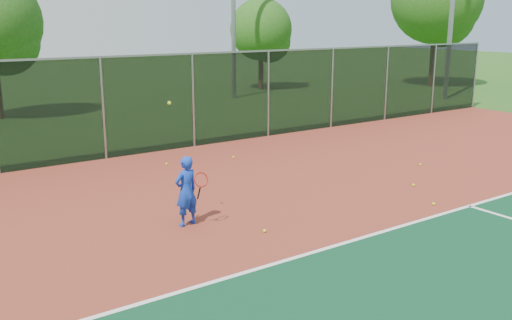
{
  "coord_description": "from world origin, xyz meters",
  "views": [
    {
      "loc": [
        -8.8,
        -4.18,
        4.06
      ],
      "look_at": [
        -2.4,
        5.0,
        1.3
      ],
      "focal_mm": 40.0,
      "sensor_mm": 36.0,
      "label": 1
    }
  ],
  "objects": [
    {
      "name": "court_apron",
      "position": [
        0.0,
        2.0,
        0.01
      ],
      "size": [
        30.0,
        20.0,
        0.02
      ],
      "primitive_type": "cube",
      "color": "maroon",
      "rests_on": "ground"
    },
    {
      "name": "fence_back",
      "position": [
        0.0,
        12.0,
        1.56
      ],
      "size": [
        30.0,
        0.06,
        3.03
      ],
      "color": "black",
      "rests_on": "court_apron"
    },
    {
      "name": "tennis_player",
      "position": [
        -3.72,
        5.55,
        0.74
      ],
      "size": [
        0.59,
        0.63,
        2.53
      ],
      "color": "#143BBF",
      "rests_on": "court_apron"
    },
    {
      "name": "practice_ball_2",
      "position": [
        2.22,
        4.76,
        0.06
      ],
      "size": [
        0.07,
        0.07,
        0.07
      ],
      "primitive_type": "sphere",
      "color": "#CCEA1B",
      "rests_on": "court_apron"
    },
    {
      "name": "practice_ball_3",
      "position": [
        -1.87,
        10.23,
        0.06
      ],
      "size": [
        0.07,
        0.07,
        0.07
      ],
      "primitive_type": "sphere",
      "color": "#CCEA1B",
      "rests_on": "court_apron"
    },
    {
      "name": "practice_ball_4",
      "position": [
        4.02,
        6.03,
        0.06
      ],
      "size": [
        0.07,
        0.07,
        0.07
      ],
      "primitive_type": "sphere",
      "color": "#CCEA1B",
      "rests_on": "court_apron"
    },
    {
      "name": "practice_ball_5",
      "position": [
        0.14,
        9.83,
        0.06
      ],
      "size": [
        0.07,
        0.07,
        0.07
      ],
      "primitive_type": "sphere",
      "color": "#CCEA1B",
      "rests_on": "court_apron"
    },
    {
      "name": "practice_ball_6",
      "position": [
        1.41,
        3.51,
        0.06
      ],
      "size": [
        0.07,
        0.07,
        0.07
      ],
      "primitive_type": "sphere",
      "color": "#CCEA1B",
      "rests_on": "court_apron"
    },
    {
      "name": "practice_ball_7",
      "position": [
        -2.68,
        4.31,
        0.06
      ],
      "size": [
        0.07,
        0.07,
        0.07
      ],
      "primitive_type": "sphere",
      "color": "#CCEA1B",
      "rests_on": "court_apron"
    },
    {
      "name": "tree_back_mid",
      "position": [
        11.11,
        23.66,
        3.34
      ],
      "size": [
        3.63,
        3.63,
        5.33
      ],
      "color": "#3C2916",
      "rests_on": "ground"
    },
    {
      "name": "tree_back_right",
      "position": [
        20.74,
        18.86,
        5.07
      ],
      "size": [
        5.5,
        5.5,
        8.08
      ],
      "color": "#3C2916",
      "rests_on": "ground"
    }
  ]
}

